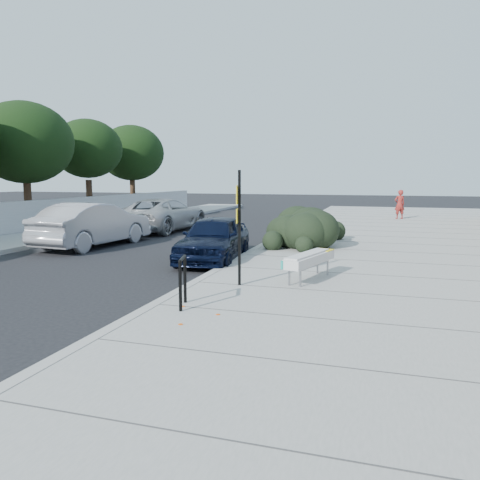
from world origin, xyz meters
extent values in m
plane|color=black|center=(0.00, 0.00, 0.00)|extent=(120.00, 120.00, 0.00)
cube|color=gray|center=(5.60, 5.00, 0.07)|extent=(11.20, 50.00, 0.15)
cube|color=gray|center=(-9.50, 5.00, 0.07)|extent=(3.00, 50.00, 0.15)
cube|color=#9E9E99|center=(0.00, 5.00, 0.08)|extent=(0.22, 50.00, 0.17)
cube|color=#9E9E99|center=(-8.00, 5.00, 0.08)|extent=(0.22, 50.00, 0.17)
cylinder|color=#332114|center=(-12.50, 9.00, 1.20)|extent=(0.36, 0.36, 2.40)
ellipsoid|color=black|center=(-12.50, 9.00, 4.20)|extent=(4.60, 4.60, 3.91)
cylinder|color=#332114|center=(-12.50, 14.00, 1.20)|extent=(0.36, 0.36, 2.40)
ellipsoid|color=black|center=(-12.50, 14.00, 4.20)|extent=(4.00, 4.00, 3.40)
cylinder|color=#332114|center=(-12.50, 19.00, 1.20)|extent=(0.36, 0.36, 2.40)
ellipsoid|color=black|center=(-12.50, 19.00, 4.20)|extent=(4.40, 4.40, 3.74)
cylinder|color=gray|center=(2.16, 0.29, 0.34)|extent=(0.05, 0.05, 0.39)
cylinder|color=gray|center=(2.42, 0.22, 0.34)|extent=(0.05, 0.05, 0.39)
cylinder|color=gray|center=(2.58, 1.78, 0.34)|extent=(0.05, 0.05, 0.39)
cylinder|color=gray|center=(2.84, 1.71, 0.34)|extent=(0.05, 0.05, 0.39)
cylinder|color=gray|center=(2.37, 1.04, 0.51)|extent=(0.46, 1.50, 0.03)
cylinder|color=gray|center=(2.63, 0.96, 0.51)|extent=(0.46, 1.50, 0.03)
cube|color=#B2B2B2|center=(2.50, 1.00, 0.64)|extent=(0.95, 2.07, 0.21)
cube|color=yellow|center=(2.72, 1.77, 0.76)|extent=(0.51, 0.51, 0.02)
cube|color=teal|center=(2.06, 0.17, 0.64)|extent=(0.11, 0.24, 0.19)
cylinder|color=black|center=(0.68, -2.28, 0.61)|extent=(0.06, 0.06, 0.91)
cylinder|color=black|center=(0.52, -1.72, 0.61)|extent=(0.06, 0.06, 0.91)
cylinder|color=black|center=(0.60, -2.00, 1.06)|extent=(0.22, 0.58, 0.06)
cube|color=black|center=(1.09, 0.00, 1.43)|extent=(0.07, 0.07, 2.55)
cube|color=yellow|center=(1.04, -0.01, 2.16)|extent=(0.08, 0.29, 0.41)
cube|color=yellow|center=(1.04, -0.01, 1.70)|extent=(0.07, 0.27, 0.31)
ellipsoid|color=black|center=(1.50, 7.00, 0.89)|extent=(2.24, 4.09, 1.49)
imported|color=black|center=(-0.80, 3.46, 0.70)|extent=(2.02, 4.25, 1.40)
imported|color=#9C9CA0|center=(-6.10, 5.02, 0.82)|extent=(2.20, 5.10, 1.63)
imported|color=#9FA2A4|center=(-6.00, 10.54, 0.77)|extent=(2.75, 5.65, 1.55)
imported|color=maroon|center=(4.99, 18.83, 0.99)|extent=(0.72, 0.62, 1.68)
camera|label=1|loc=(4.11, -9.79, 2.54)|focal=35.00mm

